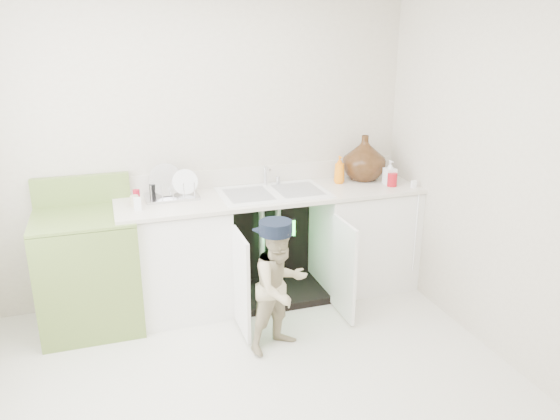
% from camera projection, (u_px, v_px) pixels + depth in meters
% --- Properties ---
extents(ground, '(3.50, 3.50, 0.00)m').
position_uv_depth(ground, '(248.00, 394.00, 3.36)').
color(ground, '#B8B2A1').
rests_on(ground, ground).
extents(room_shell, '(6.00, 5.50, 1.26)m').
position_uv_depth(room_shell, '(243.00, 201.00, 2.96)').
color(room_shell, beige).
rests_on(room_shell, ground).
extents(counter_run, '(2.44, 1.02, 1.28)m').
position_uv_depth(counter_run, '(278.00, 240.00, 4.47)').
color(counter_run, white).
rests_on(counter_run, ground).
extents(avocado_stove, '(0.70, 0.65, 1.09)m').
position_uv_depth(avocado_stove, '(89.00, 269.00, 4.02)').
color(avocado_stove, olive).
rests_on(avocado_stove, ground).
extents(repair_worker, '(0.55, 0.67, 0.94)m').
position_uv_depth(repair_worker, '(280.00, 285.00, 3.71)').
color(repair_worker, tan).
rests_on(repair_worker, ground).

